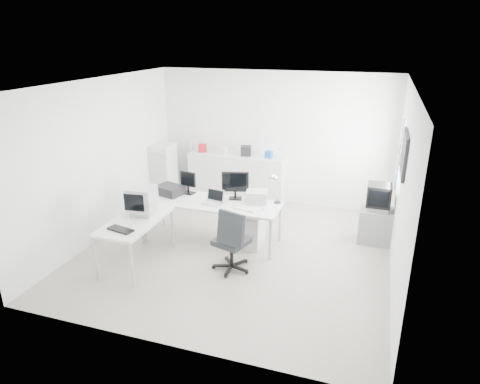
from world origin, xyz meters
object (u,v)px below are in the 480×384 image
(inkjet_printer, at_px, (170,190))
(office_chair, at_px, (232,238))
(laptop, at_px, (212,197))
(side_desk, at_px, (137,241))
(drawer_pedestal, at_px, (251,229))
(laser_printer, at_px, (257,197))
(main_desk, at_px, (212,221))
(lcd_monitor_large, at_px, (235,186))
(crt_monitor, at_px, (142,201))
(crt_tv, at_px, (379,197))
(tv_cabinet, at_px, (375,226))
(filing_cabinet, at_px, (164,172))
(sideboard, at_px, (237,178))
(lcd_monitor_small, at_px, (188,183))

(inkjet_printer, bearing_deg, office_chair, -14.76)
(laptop, bearing_deg, side_desk, -122.14)
(drawer_pedestal, relative_size, laser_printer, 1.67)
(main_desk, distance_m, lcd_monitor_large, 0.75)
(office_chair, bearing_deg, laptop, 146.80)
(crt_monitor, xyz_separation_m, crt_tv, (3.60, 1.72, -0.14))
(laptop, relative_size, crt_tv, 0.74)
(tv_cabinet, bearing_deg, lcd_monitor_large, -165.57)
(main_desk, height_order, crt_tv, crt_tv)
(main_desk, height_order, lcd_monitor_large, lcd_monitor_large)
(side_desk, xyz_separation_m, crt_tv, (3.60, 1.97, 0.46))
(filing_cabinet, bearing_deg, side_desk, -71.35)
(laser_printer, height_order, sideboard, sideboard)
(main_desk, relative_size, drawer_pedestal, 4.00)
(side_desk, height_order, crt_tv, crt_tv)
(lcd_monitor_small, height_order, crt_tv, lcd_monitor_small)
(main_desk, xyz_separation_m, drawer_pedestal, (0.70, 0.05, -0.08))
(crt_monitor, bearing_deg, lcd_monitor_large, 36.21)
(crt_monitor, bearing_deg, inkjet_printer, 83.70)
(main_desk, distance_m, sideboard, 2.02)
(laptop, relative_size, tv_cabinet, 0.60)
(lcd_monitor_small, bearing_deg, sideboard, 91.32)
(crt_monitor, relative_size, crt_tv, 0.90)
(lcd_monitor_small, height_order, laptop, lcd_monitor_small)
(sideboard, bearing_deg, crt_monitor, -102.73)
(crt_monitor, relative_size, sideboard, 0.21)
(lcd_monitor_small, relative_size, tv_cabinet, 0.65)
(lcd_monitor_small, relative_size, lcd_monitor_large, 0.81)
(lcd_monitor_large, bearing_deg, drawer_pedestal, -44.82)
(main_desk, relative_size, laser_printer, 6.69)
(office_chair, distance_m, crt_tv, 2.71)
(side_desk, relative_size, tv_cabinet, 2.28)
(lcd_monitor_small, distance_m, laser_printer, 1.30)
(side_desk, xyz_separation_m, lcd_monitor_small, (0.30, 1.35, 0.57))
(main_desk, relative_size, side_desk, 1.71)
(laptop, bearing_deg, office_chair, -40.37)
(drawer_pedestal, distance_m, sideboard, 2.17)
(lcd_monitor_small, relative_size, filing_cabinet, 0.32)
(drawer_pedestal, xyz_separation_m, crt_tv, (2.05, 0.82, 0.54))
(inkjet_printer, bearing_deg, tv_cabinet, 28.84)
(main_desk, height_order, drawer_pedestal, main_desk)
(crt_monitor, relative_size, office_chair, 0.42)
(drawer_pedestal, xyz_separation_m, sideboard, (-0.90, 1.96, 0.22))
(main_desk, height_order, laptop, laptop)
(main_desk, distance_m, tv_cabinet, 2.88)
(filing_cabinet, bearing_deg, laser_printer, -28.30)
(crt_monitor, bearing_deg, laser_printer, 27.48)
(drawer_pedestal, bearing_deg, laser_printer, 73.61)
(lcd_monitor_small, xyz_separation_m, filing_cabinet, (-1.20, 1.32, -0.32))
(inkjet_printer, xyz_separation_m, filing_cabinet, (-0.90, 1.47, -0.20))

